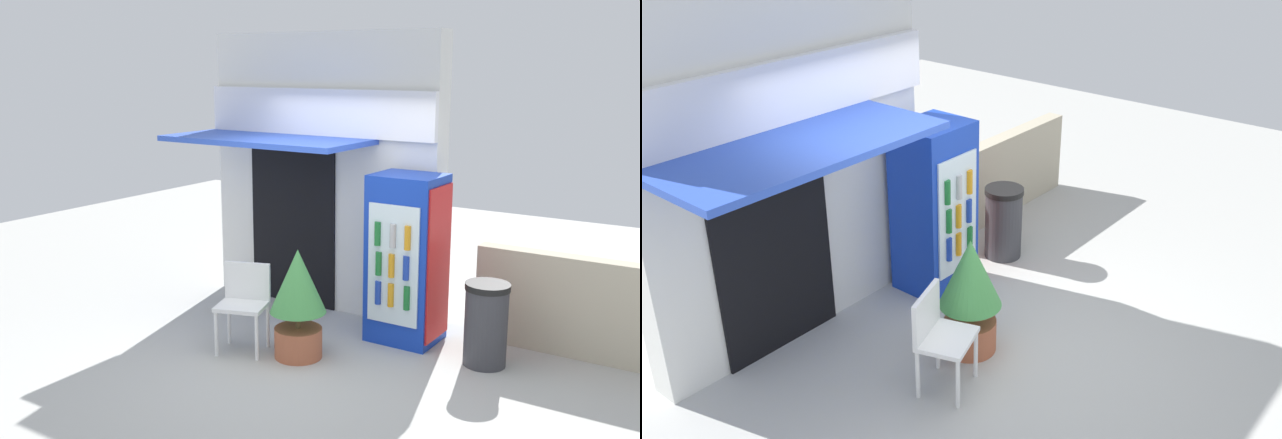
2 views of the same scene
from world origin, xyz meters
TOP-DOWN VIEW (x-y plane):
  - ground at (0.00, 0.00)m, footprint 16.00×16.00m
  - storefront_building at (-0.72, 1.56)m, footprint 2.94×1.33m
  - drink_cooler at (0.63, 1.09)m, footprint 0.71×0.65m
  - plastic_chair at (-0.61, -0.03)m, footprint 0.58×0.53m
  - potted_plant_near_shop at (-0.04, 0.10)m, footprint 0.55×0.55m
  - trash_bin at (1.56, 0.92)m, footprint 0.43×0.43m
  - stone_boundary_wall at (2.44, 1.61)m, footprint 2.42×0.20m

SIDE VIEW (x-z plane):
  - ground at x=0.00m, z-range 0.00..0.00m
  - trash_bin at x=1.56m, z-range 0.00..0.81m
  - stone_boundary_wall at x=2.44m, z-range 0.00..1.00m
  - plastic_chair at x=-0.61m, z-range 0.09..0.97m
  - potted_plant_near_shop at x=-0.04m, z-range 0.07..1.16m
  - drink_cooler at x=0.63m, z-range 0.00..1.74m
  - storefront_building at x=-0.72m, z-range 0.03..3.21m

